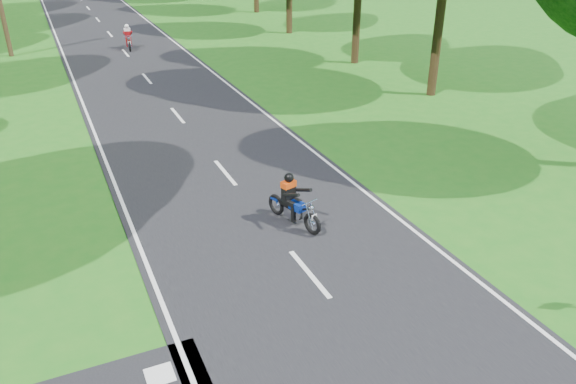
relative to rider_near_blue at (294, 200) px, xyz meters
name	(u,v)px	position (x,y,z in m)	size (l,w,h in m)	color
ground	(354,328)	(-0.62, -4.21, -0.72)	(160.00, 160.00, 0.00)	#1D6316
road_markings	(81,2)	(-0.76, 43.91, -0.70)	(7.40, 140.00, 0.01)	silver
rider_near_blue	(294,200)	(0.00, 0.00, 0.00)	(0.56, 1.68, 1.40)	navy
rider_far_red	(128,37)	(-0.22, 22.79, 0.00)	(0.56, 1.69, 1.41)	#B51C0D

